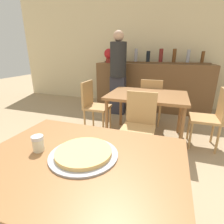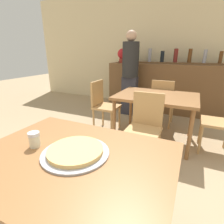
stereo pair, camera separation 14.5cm
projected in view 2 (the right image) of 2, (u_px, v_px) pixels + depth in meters
name	position (u px, v px, depth m)	size (l,w,h in m)	color
wall_back	(172.00, 49.00, 4.20)	(8.00, 0.05, 2.80)	beige
dining_table_near	(72.00, 167.00, 1.04)	(1.17, 0.88, 0.76)	brown
dining_table_far	(156.00, 100.00, 2.61)	(1.16, 0.87, 0.73)	brown
bar_counter	(165.00, 88.00, 4.05)	(2.60, 0.56, 1.08)	brown
bar_back_shelf	(169.00, 60.00, 3.96)	(2.39, 0.24, 0.33)	brown
chair_far_side_front	(145.00, 123.00, 2.14)	(0.40, 0.40, 0.87)	tan
chair_far_side_back	(162.00, 100.00, 3.18)	(0.40, 0.40, 0.87)	tan
chair_far_side_left	(103.00, 103.00, 3.02)	(0.40, 0.40, 0.87)	tan
pizza_tray	(76.00, 152.00, 1.03)	(0.40, 0.40, 0.04)	#A3A3A8
cheese_shaker	(34.00, 139.00, 1.10)	(0.07, 0.07, 0.10)	beige
person_standing	(130.00, 71.00, 3.68)	(0.34, 0.34, 1.74)	#2D2D38
potted_plant	(123.00, 55.00, 4.19)	(0.24, 0.24, 0.33)	maroon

